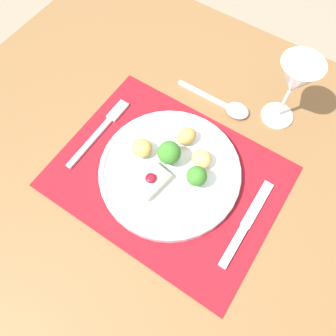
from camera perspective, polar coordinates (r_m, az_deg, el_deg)
name	(u,v)px	position (r m, az deg, el deg)	size (l,w,h in m)	color
ground_plane	(168,249)	(1.39, -0.01, -13.89)	(8.00, 8.00, 0.00)	gray
dining_table	(168,193)	(0.78, -0.02, -4.41)	(1.15, 1.00, 0.73)	brown
placemat	(168,176)	(0.69, -0.02, -1.46)	(0.46, 0.35, 0.00)	maroon
dinner_plate	(169,168)	(0.68, 0.14, -0.02)	(0.30, 0.30, 0.08)	silver
fork	(102,128)	(0.76, -11.36, 6.80)	(0.02, 0.20, 0.01)	silver
knife	(243,228)	(0.67, 13.00, -10.23)	(0.02, 0.20, 0.01)	silver
spoon	(230,107)	(0.79, 10.83, 10.33)	(0.19, 0.05, 0.02)	silver
wine_glass_near	(295,81)	(0.72, 21.25, 13.99)	(0.09, 0.09, 0.17)	white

